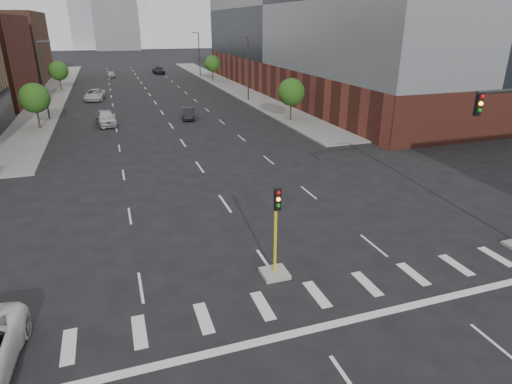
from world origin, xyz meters
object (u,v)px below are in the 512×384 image
car_far_left (95,95)px  car_deep_right (159,70)px  median_traffic_signal (275,257)px  car_near_left (106,118)px  car_mid_right (188,114)px  car_distant (111,74)px

car_far_left → car_deep_right: size_ratio=1.04×
median_traffic_signal → car_far_left: size_ratio=0.77×
car_near_left → car_deep_right: size_ratio=0.92×
median_traffic_signal → car_near_left: median_traffic_signal is taller
car_mid_right → car_deep_right: size_ratio=0.74×
car_near_left → car_mid_right: size_ratio=1.25×
median_traffic_signal → car_mid_right: 36.05m
car_far_left → car_mid_right: bearing=-51.4°
car_far_left → car_distant: 29.66m
car_near_left → car_mid_right: (9.55, 0.33, -0.19)m
car_near_left → car_mid_right: 9.56m
car_distant → car_far_left: bearing=-98.9°
car_far_left → car_distant: (3.07, 29.51, -0.13)m
car_far_left → car_deep_right: (13.54, 33.49, 0.00)m
car_near_left → median_traffic_signal: bearing=-84.6°
median_traffic_signal → car_deep_right: (5.16, 87.79, -0.18)m
car_near_left → car_distant: (1.67, 48.17, -0.19)m
car_mid_right → car_distant: 48.49m
car_mid_right → car_distant: car_mid_right is taller
car_deep_right → median_traffic_signal: bearing=-96.8°
car_distant → car_mid_right: bearing=-83.6°
car_distant → car_near_left: bearing=-94.9°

